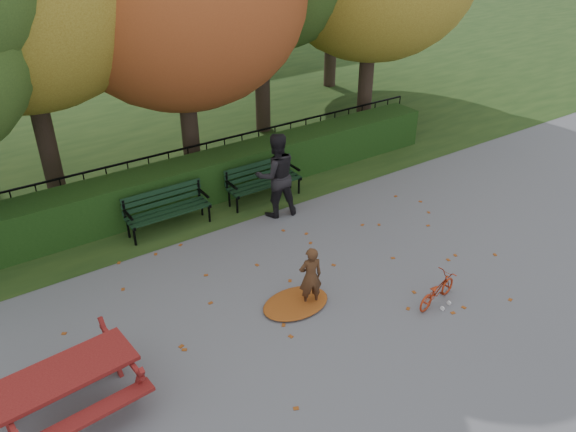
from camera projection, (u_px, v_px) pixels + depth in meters
ground at (320, 294)px, 10.13m from camera, size 90.00×90.00×0.00m
grass_strip at (85, 95)px, 20.16m from camera, size 90.00×90.00×0.00m
hedge at (204, 179)px, 13.11m from camera, size 13.00×0.90×1.00m
iron_fence at (189, 165)px, 13.66m from camera, size 14.00×0.04×1.02m
bench_left at (166, 207)px, 11.89m from camera, size 1.80×0.57×0.88m
bench_right at (262, 179)px, 13.06m from camera, size 1.80×0.57×0.88m
picnic_table at (66, 380)px, 7.51m from camera, size 1.95×1.63×0.89m
leaf_pile at (296, 303)px, 9.83m from camera, size 1.25×0.87×0.09m
leaf_scatter at (310, 285)px, 10.34m from camera, size 9.00×5.70×0.01m
child at (310, 277)px, 9.61m from camera, size 0.48×0.37×1.15m
adult at (276, 175)px, 12.20m from camera, size 1.07×0.92×1.93m
bicycle at (437, 290)px, 9.79m from camera, size 1.07×0.54×0.54m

